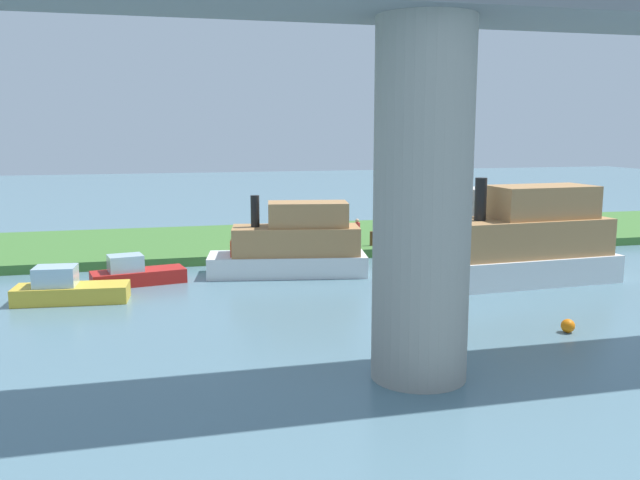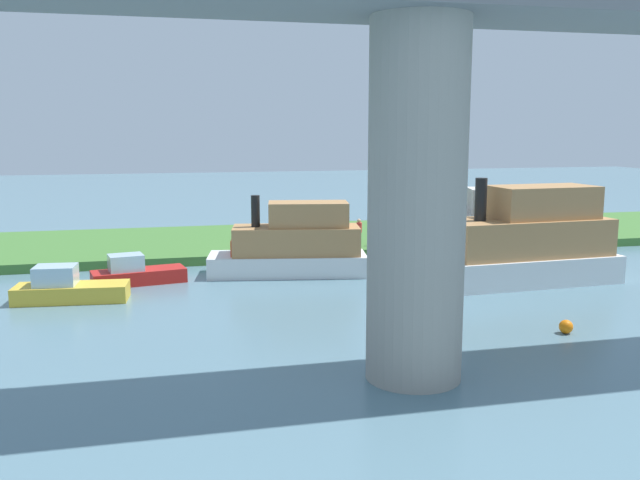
% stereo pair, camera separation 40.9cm
% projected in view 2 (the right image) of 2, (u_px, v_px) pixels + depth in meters
% --- Properties ---
extents(ground_plane, '(160.00, 160.00, 0.00)m').
position_uv_depth(ground_plane, '(297.00, 262.00, 37.89)').
color(ground_plane, slate).
extents(grassy_bank, '(80.00, 12.00, 0.50)m').
position_uv_depth(grassy_bank, '(278.00, 240.00, 43.61)').
color(grassy_bank, '#427533').
rests_on(grassy_bank, ground).
extents(bridge_pylon, '(2.81, 2.81, 10.32)m').
position_uv_depth(bridge_pylon, '(417.00, 204.00, 19.45)').
color(bridge_pylon, '#9E998E').
rests_on(bridge_pylon, ground).
extents(person_on_bank, '(0.45, 0.45, 1.39)m').
position_uv_depth(person_on_bank, '(359.00, 230.00, 41.49)').
color(person_on_bank, '#2D334C').
rests_on(person_on_bank, grassy_bank).
extents(mooring_post, '(0.20, 0.20, 0.84)m').
position_uv_depth(mooring_post, '(373.00, 239.00, 39.99)').
color(mooring_post, brown).
rests_on(mooring_post, grassy_bank).
extents(motorboat_white, '(8.21, 3.97, 4.02)m').
position_uv_depth(motorboat_white, '(293.00, 245.00, 34.33)').
color(motorboat_white, white).
rests_on(motorboat_white, ground).
extents(pontoon_yellow, '(10.03, 3.81, 5.05)m').
position_uv_depth(pontoon_yellow, '(523.00, 244.00, 32.47)').
color(pontoon_yellow, white).
rests_on(pontoon_yellow, ground).
extents(motorboat_red, '(4.79, 2.07, 1.55)m').
position_uv_depth(motorboat_red, '(68.00, 288.00, 29.11)').
color(motorboat_red, gold).
rests_on(motorboat_red, ground).
extents(riverboat_paddlewheel, '(9.11, 4.97, 4.43)m').
position_uv_depth(riverboat_paddlewheel, '(491.00, 232.00, 37.86)').
color(riverboat_paddlewheel, '#1E232D').
rests_on(riverboat_paddlewheel, ground).
extents(houseboat_blue, '(4.52, 2.32, 1.43)m').
position_uv_depth(houseboat_blue, '(136.00, 273.00, 32.43)').
color(houseboat_blue, red).
rests_on(houseboat_blue, ground).
extents(marker_buoy, '(0.50, 0.50, 0.50)m').
position_uv_depth(marker_buoy, '(566.00, 327.00, 24.55)').
color(marker_buoy, orange).
rests_on(marker_buoy, ground).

